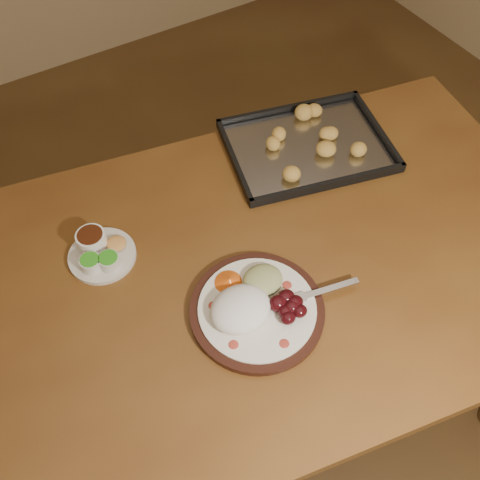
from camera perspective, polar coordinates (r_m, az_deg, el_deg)
ground at (r=1.92m, az=1.26°, el=-13.65°), size 4.00×4.00×0.00m
dining_table at (r=1.31m, az=2.15°, el=-4.84°), size 1.64×1.16×0.75m
dinner_plate at (r=1.14m, az=1.58°, el=-7.08°), size 0.37×0.29×0.07m
condiment_saucer at (r=1.26m, az=-14.76°, el=-1.21°), size 0.16×0.16×0.05m
baking_tray at (r=1.47m, az=7.21°, el=10.00°), size 0.48×0.40×0.04m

